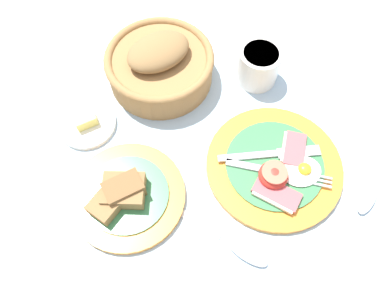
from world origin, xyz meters
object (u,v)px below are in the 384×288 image
at_px(teaspoon_by_saucer, 362,210).
at_px(breakfast_plate, 276,167).
at_px(sugar_cup, 258,65).
at_px(butter_dish, 87,123).
at_px(bread_plate, 126,195).
at_px(bread_basket, 160,64).
at_px(teaspoon_near_cup, 233,244).

bearing_deg(teaspoon_by_saucer, breakfast_plate, 94.23).
height_order(sugar_cup, butter_dish, sugar_cup).
relative_size(bread_plate, butter_dish, 1.81).
bearing_deg(breakfast_plate, bread_basket, 120.21).
height_order(breakfast_plate, bread_basket, bread_basket).
distance_m(breakfast_plate, bread_basket, 0.30).
xyz_separation_m(teaspoon_by_saucer, teaspoon_near_cup, (-0.23, 0.00, 0.00)).
distance_m(breakfast_plate, teaspoon_near_cup, 0.16).
bearing_deg(teaspoon_near_cup, butter_dish, 172.07).
xyz_separation_m(breakfast_plate, bread_basket, (-0.15, 0.26, 0.03)).
relative_size(bread_basket, teaspoon_by_saucer, 1.35).
xyz_separation_m(bread_plate, sugar_cup, (0.31, 0.19, 0.03)).
xyz_separation_m(bread_plate, teaspoon_near_cup, (0.15, -0.13, -0.01)).
bearing_deg(bread_plate, teaspoon_near_cup, -39.88).
bearing_deg(teaspoon_by_saucer, bread_basket, 84.48).
bearing_deg(teaspoon_near_cup, breakfast_plate, 91.18).
bearing_deg(teaspoon_by_saucer, butter_dish, 104.25).
relative_size(breakfast_plate, bread_basket, 1.14).
relative_size(breakfast_plate, bread_plate, 1.23).
distance_m(bread_plate, sugar_cup, 0.36).
relative_size(butter_dish, teaspoon_near_cup, 0.70).
xyz_separation_m(breakfast_plate, butter_dish, (-0.31, 0.18, -0.00)).
bearing_deg(teaspoon_near_cup, bread_basket, 143.37).
bearing_deg(bread_basket, breakfast_plate, -59.79).
bearing_deg(butter_dish, teaspoon_near_cup, -56.00).
bearing_deg(bread_basket, bread_plate, -116.29).
height_order(breakfast_plate, teaspoon_near_cup, breakfast_plate).
xyz_separation_m(sugar_cup, butter_dish, (-0.35, -0.02, -0.03)).
height_order(butter_dish, teaspoon_near_cup, butter_dish).
xyz_separation_m(sugar_cup, bread_basket, (-0.19, 0.05, 0.00)).
bearing_deg(teaspoon_by_saucer, sugar_cup, 62.30).
distance_m(sugar_cup, butter_dish, 0.35).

